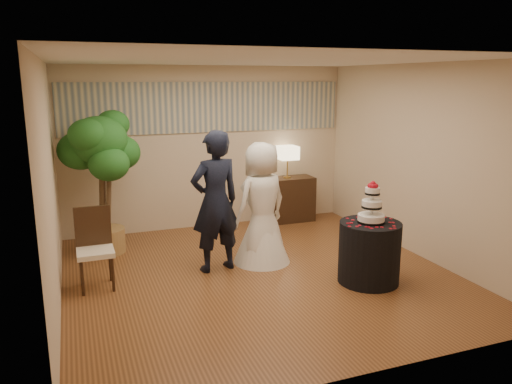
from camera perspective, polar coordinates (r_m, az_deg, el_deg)
name	(u,v)px	position (r m, az deg, el deg)	size (l,w,h in m)	color
floor	(259,275)	(6.81, 0.40, -9.42)	(5.00, 5.00, 0.00)	brown
ceiling	(260,60)	(6.31, 0.44, 14.84)	(5.00, 5.00, 0.00)	white
wall_back	(209,148)	(8.76, -5.45, 5.04)	(5.00, 0.06, 2.80)	beige
wall_front	(367,224)	(4.23, 12.60, -3.64)	(5.00, 0.06, 2.80)	beige
wall_left	(50,187)	(6.01, -22.46, 0.54)	(0.06, 5.00, 2.80)	beige
wall_right	(420,162)	(7.66, 18.21, 3.33)	(0.06, 5.00, 2.80)	beige
mural_border	(208,107)	(8.68, -5.51, 9.61)	(4.90, 0.02, 0.85)	#9EA090
groom	(215,202)	(6.72, -4.68, -1.11)	(0.70, 0.46, 1.93)	black
bride	(262,203)	(7.02, 0.68, -1.29)	(0.85, 0.82, 1.73)	white
cake_table	(369,252)	(6.61, 12.82, -6.75)	(0.78, 0.78, 0.80)	black
wedding_cake	(372,202)	(6.42, 13.11, -1.12)	(0.34, 0.34, 0.54)	white
console	(287,199)	(9.19, 3.56, -0.85)	(0.98, 0.44, 0.82)	black
table_lamp	(287,162)	(9.05, 3.62, 3.44)	(0.33, 0.33, 0.58)	beige
ficus_tree	(102,182)	(7.69, -17.22, 1.06)	(1.03, 1.03, 2.17)	#215F1F
side_chair	(95,250)	(6.54, -17.90, -6.29)	(0.46, 0.48, 1.01)	black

